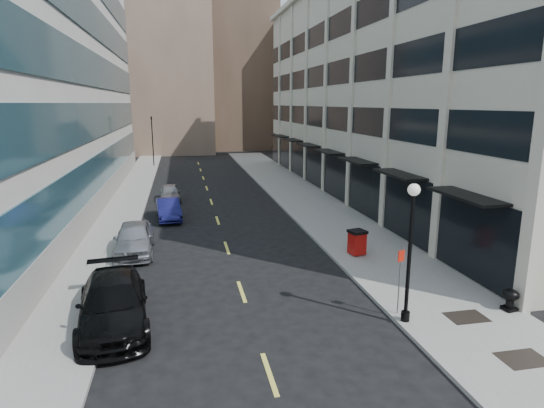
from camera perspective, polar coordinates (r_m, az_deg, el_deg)
name	(u,v)px	position (r m, az deg, el deg)	size (l,w,h in m)	color
sidewalk_right	(325,214)	(32.07, 6.63, -1.26)	(5.00, 80.00, 0.15)	gray
sidewalk_left	(116,224)	(30.84, -18.98, -2.43)	(3.00, 80.00, 0.15)	gray
building_right	(408,87)	(41.33, 16.74, 13.86)	(15.30, 46.50, 18.25)	#BAB49D
skyline_tan_near	(165,63)	(77.86, -13.27, 16.89)	(14.00, 18.00, 28.00)	#846956
skyline_brown	(236,48)	(82.75, -4.50, 18.99)	(12.00, 16.00, 34.00)	brown
skyline_tan_far	(110,84)	(88.43, -19.68, 14.00)	(12.00, 14.00, 22.00)	#846956
skyline_stone	(301,89)	(78.29, 3.67, 14.23)	(10.00, 14.00, 20.00)	#BAB49D
grate_mid	(523,359)	(16.31, 28.97, -16.64)	(1.40, 1.00, 0.01)	black
grate_far	(466,317)	(18.26, 23.22, -12.90)	(1.40, 1.00, 0.01)	black
road_centerline	(222,233)	(27.76, -6.33, -3.58)	(0.15, 68.20, 0.01)	#D8CC4C
traffic_signal	(151,120)	(57.71, -14.90, 10.19)	(0.66, 0.66, 6.98)	black
car_black_pickup	(113,303)	(17.21, -19.31, -11.68)	(2.32, 5.71, 1.66)	black
car_silver_sedan	(134,238)	(24.69, -16.91, -4.15)	(1.94, 4.81, 1.64)	#909398
car_blue_sedan	(168,209)	(31.38, -12.86, -0.63)	(1.48, 4.23, 1.40)	#161754
car_grey_sedan	(170,193)	(37.26, -12.68, 1.39)	(1.58, 3.92, 1.34)	gray
trash_bin	(357,242)	(23.45, 10.62, -4.65)	(0.94, 0.96, 1.28)	#A70E0B
lamppost	(410,240)	(16.21, 16.99, -4.40)	(0.42, 0.42, 5.05)	black
sign_post	(400,271)	(17.10, 15.78, -8.06)	(0.29, 0.14, 2.59)	slate
urn_planter	(510,298)	(19.30, 27.74, -10.35)	(0.59, 0.59, 0.82)	black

